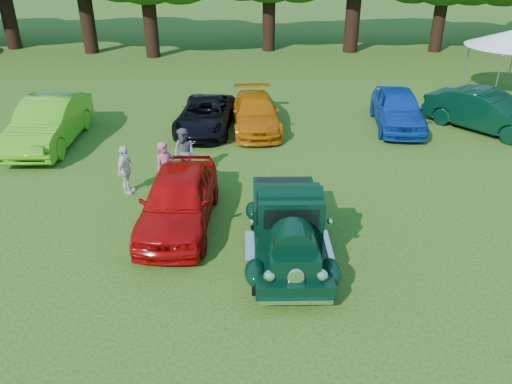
{
  "coord_description": "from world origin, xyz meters",
  "views": [
    {
      "loc": [
        -0.59,
        -10.36,
        7.15
      ],
      "look_at": [
        -0.39,
        1.26,
        1.1
      ],
      "focal_mm": 35.0,
      "sensor_mm": 36.0,
      "label": 1
    }
  ],
  "objects_px": {
    "red_convertible": "(178,199)",
    "back_car_black": "(206,115)",
    "hero_pickup": "(288,226)",
    "back_car_lime": "(49,122)",
    "back_car_green": "(486,111)",
    "spectator_white": "(125,170)",
    "back_car_blue": "(398,109)",
    "spectator_grey": "(184,153)",
    "canopy_tent": "(512,39)",
    "back_car_orange": "(256,113)",
    "spectator_pink": "(166,171)"
  },
  "relations": [
    {
      "from": "back_car_black",
      "to": "hero_pickup",
      "type": "bearing_deg",
      "value": -68.27
    },
    {
      "from": "hero_pickup",
      "to": "back_car_black",
      "type": "xyz_separation_m",
      "value": [
        -2.67,
        8.9,
        -0.15
      ]
    },
    {
      "from": "back_car_blue",
      "to": "spectator_grey",
      "type": "xyz_separation_m",
      "value": [
        -8.21,
        -4.62,
        0.05
      ]
    },
    {
      "from": "back_car_orange",
      "to": "back_car_blue",
      "type": "bearing_deg",
      "value": -1.99
    },
    {
      "from": "back_car_black",
      "to": "spectator_white",
      "type": "xyz_separation_m",
      "value": [
        -2.02,
        -5.54,
        0.15
      ]
    },
    {
      "from": "spectator_pink",
      "to": "back_car_lime",
      "type": "bearing_deg",
      "value": 93.69
    },
    {
      "from": "spectator_white",
      "to": "hero_pickup",
      "type": "bearing_deg",
      "value": -114.2
    },
    {
      "from": "spectator_grey",
      "to": "spectator_white",
      "type": "relative_size",
      "value": 1.06
    },
    {
      "from": "hero_pickup",
      "to": "canopy_tent",
      "type": "distance_m",
      "value": 17.9
    },
    {
      "from": "hero_pickup",
      "to": "back_car_green",
      "type": "xyz_separation_m",
      "value": [
        8.62,
        8.65,
        0.02
      ]
    },
    {
      "from": "hero_pickup",
      "to": "back_car_orange",
      "type": "distance_m",
      "value": 9.02
    },
    {
      "from": "back_car_lime",
      "to": "spectator_white",
      "type": "bearing_deg",
      "value": -47.3
    },
    {
      "from": "back_car_black",
      "to": "back_car_orange",
      "type": "height_order",
      "value": "back_car_orange"
    },
    {
      "from": "back_car_lime",
      "to": "canopy_tent",
      "type": "relative_size",
      "value": 1.07
    },
    {
      "from": "back_car_blue",
      "to": "spectator_white",
      "type": "distance_m",
      "value": 11.42
    },
    {
      "from": "back_car_black",
      "to": "back_car_green",
      "type": "distance_m",
      "value": 11.29
    },
    {
      "from": "back_car_blue",
      "to": "spectator_pink",
      "type": "xyz_separation_m",
      "value": [
        -8.58,
        -6.12,
        0.12
      ]
    },
    {
      "from": "hero_pickup",
      "to": "back_car_lime",
      "type": "height_order",
      "value": "hero_pickup"
    },
    {
      "from": "hero_pickup",
      "to": "back_car_blue",
      "type": "relative_size",
      "value": 1.01
    },
    {
      "from": "hero_pickup",
      "to": "canopy_tent",
      "type": "bearing_deg",
      "value": 49.59
    },
    {
      "from": "back_car_blue",
      "to": "back_car_green",
      "type": "distance_m",
      "value": 3.48
    },
    {
      "from": "back_car_black",
      "to": "back_car_blue",
      "type": "xyz_separation_m",
      "value": [
        7.84,
        0.22,
        0.15
      ]
    },
    {
      "from": "red_convertible",
      "to": "back_car_lime",
      "type": "height_order",
      "value": "back_car_lime"
    },
    {
      "from": "back_car_green",
      "to": "canopy_tent",
      "type": "relative_size",
      "value": 0.99
    },
    {
      "from": "red_convertible",
      "to": "back_car_orange",
      "type": "bearing_deg",
      "value": 76.71
    },
    {
      "from": "back_car_blue",
      "to": "hero_pickup",
      "type": "bearing_deg",
      "value": -113.67
    },
    {
      "from": "hero_pickup",
      "to": "back_car_lime",
      "type": "bearing_deg",
      "value": 138.4
    },
    {
      "from": "back_car_black",
      "to": "spectator_white",
      "type": "relative_size",
      "value": 2.92
    },
    {
      "from": "back_car_orange",
      "to": "back_car_blue",
      "type": "distance_m",
      "value": 5.81
    },
    {
      "from": "canopy_tent",
      "to": "back_car_black",
      "type": "bearing_deg",
      "value": -161.89
    },
    {
      "from": "spectator_grey",
      "to": "back_car_green",
      "type": "bearing_deg",
      "value": 55.71
    },
    {
      "from": "spectator_pink",
      "to": "spectator_white",
      "type": "relative_size",
      "value": 1.16
    },
    {
      "from": "back_car_blue",
      "to": "spectator_pink",
      "type": "bearing_deg",
      "value": -138.62
    },
    {
      "from": "back_car_orange",
      "to": "canopy_tent",
      "type": "relative_size",
      "value": 0.93
    },
    {
      "from": "back_car_lime",
      "to": "spectator_grey",
      "type": "height_order",
      "value": "back_car_lime"
    },
    {
      "from": "red_convertible",
      "to": "spectator_pink",
      "type": "relative_size",
      "value": 2.54
    },
    {
      "from": "back_car_green",
      "to": "spectator_grey",
      "type": "distance_m",
      "value": 12.36
    },
    {
      "from": "spectator_white",
      "to": "back_car_blue",
      "type": "bearing_deg",
      "value": -48.22
    },
    {
      "from": "back_car_lime",
      "to": "back_car_blue",
      "type": "xyz_separation_m",
      "value": [
        13.57,
        1.67,
        -0.08
      ]
    },
    {
      "from": "red_convertible",
      "to": "spectator_white",
      "type": "height_order",
      "value": "red_convertible"
    },
    {
      "from": "red_convertible",
      "to": "spectator_white",
      "type": "distance_m",
      "value": 2.66
    },
    {
      "from": "back_car_blue",
      "to": "spectator_white",
      "type": "xyz_separation_m",
      "value": [
        -9.86,
        -5.76,
        -0.0
      ]
    },
    {
      "from": "back_car_lime",
      "to": "spectator_white",
      "type": "height_order",
      "value": "back_car_lime"
    },
    {
      "from": "red_convertible",
      "to": "back_car_black",
      "type": "xyz_separation_m",
      "value": [
        0.18,
        7.46,
        -0.15
      ]
    },
    {
      "from": "back_car_lime",
      "to": "back_car_blue",
      "type": "relative_size",
      "value": 1.15
    },
    {
      "from": "hero_pickup",
      "to": "canopy_tent",
      "type": "relative_size",
      "value": 0.95
    },
    {
      "from": "red_convertible",
      "to": "spectator_white",
      "type": "relative_size",
      "value": 2.96
    },
    {
      "from": "red_convertible",
      "to": "back_car_green",
      "type": "distance_m",
      "value": 13.55
    },
    {
      "from": "hero_pickup",
      "to": "spectator_white",
      "type": "distance_m",
      "value": 5.77
    },
    {
      "from": "back_car_lime",
      "to": "spectator_white",
      "type": "xyz_separation_m",
      "value": [
        3.71,
        -4.09,
        -0.09
      ]
    }
  ]
}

